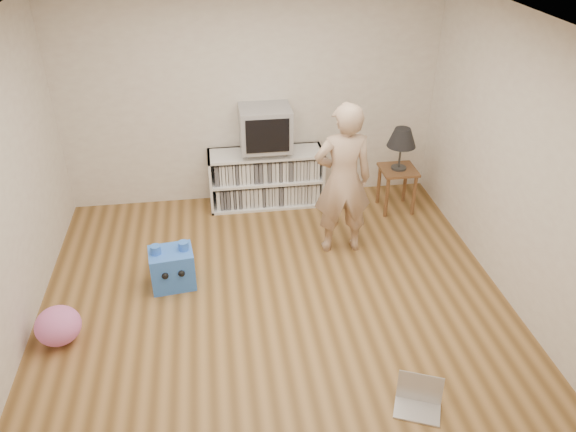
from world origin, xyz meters
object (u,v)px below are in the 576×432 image
(person, at_px, (343,180))
(laptop, at_px, (418,399))
(media_unit, at_px, (266,177))
(crt_tv, at_px, (265,128))
(table_lamp, at_px, (402,138))
(dvd_deck, at_px, (266,150))
(plush_blue, at_px, (172,268))
(side_table, at_px, (397,179))
(plush_pink, at_px, (58,326))

(person, height_order, laptop, person)
(media_unit, relative_size, person, 0.83)
(media_unit, distance_m, person, 1.42)
(media_unit, relative_size, crt_tv, 2.33)
(table_lamp, relative_size, person, 0.30)
(dvd_deck, relative_size, plush_blue, 0.91)
(table_lamp, relative_size, plush_blue, 1.05)
(media_unit, relative_size, side_table, 2.55)
(side_table, height_order, plush_pink, side_table)
(media_unit, height_order, crt_tv, crt_tv)
(media_unit, bearing_deg, table_lamp, -13.90)
(crt_tv, height_order, plush_blue, crt_tv)
(person, relative_size, laptop, 3.92)
(media_unit, relative_size, plush_pink, 3.53)
(side_table, bearing_deg, dvd_deck, 166.65)
(table_lamp, bearing_deg, laptop, -104.05)
(side_table, relative_size, plush_pink, 1.39)
(dvd_deck, relative_size, crt_tv, 0.75)
(table_lamp, bearing_deg, side_table, 0.00)
(crt_tv, xyz_separation_m, table_lamp, (1.56, -0.37, -0.08))
(dvd_deck, xyz_separation_m, person, (0.69, -1.12, 0.11))
(side_table, height_order, table_lamp, table_lamp)
(crt_tv, height_order, plush_pink, crt_tv)
(laptop, bearing_deg, table_lamp, 99.19)
(side_table, distance_m, person, 1.23)
(media_unit, height_order, laptop, media_unit)
(dvd_deck, bearing_deg, media_unit, 90.00)
(side_table, height_order, person, person)
(crt_tv, bearing_deg, person, -58.33)
(media_unit, xyz_separation_m, plush_blue, (-1.11, -1.54, -0.14))
(table_lamp, height_order, plush_blue, table_lamp)
(plush_blue, bearing_deg, side_table, 16.87)
(dvd_deck, bearing_deg, laptop, -76.32)
(laptop, bearing_deg, dvd_deck, 126.91)
(laptop, distance_m, plush_blue, 2.65)
(plush_blue, bearing_deg, crt_tv, 47.27)
(media_unit, xyz_separation_m, laptop, (0.81, -3.36, -0.28))
(dvd_deck, relative_size, person, 0.27)
(media_unit, relative_size, laptop, 3.25)
(crt_tv, bearing_deg, table_lamp, -13.24)
(person, xyz_separation_m, laptop, (0.13, -2.23, -0.78))
(person, bearing_deg, table_lamp, -138.23)
(table_lamp, relative_size, laptop, 1.19)
(media_unit, relative_size, dvd_deck, 3.11)
(media_unit, xyz_separation_m, plush_pink, (-2.09, -2.21, -0.18))
(crt_tv, distance_m, table_lamp, 1.60)
(crt_tv, bearing_deg, side_table, -13.24)
(crt_tv, height_order, table_lamp, crt_tv)
(media_unit, height_order, plush_blue, media_unit)
(dvd_deck, height_order, person, person)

